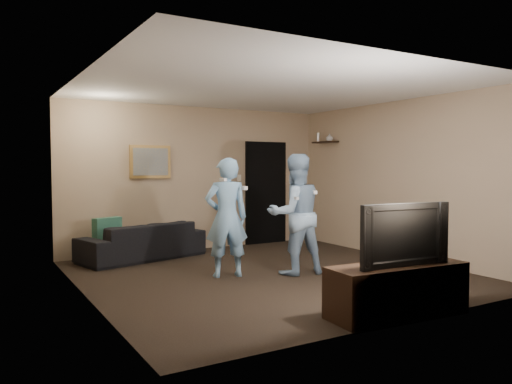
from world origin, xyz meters
TOP-DOWN VIEW (x-y plane):
  - ground at (0.00, 0.00)m, footprint 5.00×5.00m
  - ceiling at (0.00, 0.00)m, footprint 5.00×5.00m
  - wall_back at (0.00, 2.50)m, footprint 5.00×0.04m
  - wall_front at (0.00, -2.50)m, footprint 5.00×0.04m
  - wall_left at (-2.50, 0.00)m, footprint 0.04×5.00m
  - wall_right at (2.50, 0.00)m, footprint 0.04×5.00m
  - sofa at (-1.19, 2.04)m, footprint 2.18×1.30m
  - throw_pillow at (-1.76, 2.04)m, footprint 0.48×0.31m
  - painting_frame at (-0.90, 2.48)m, footprint 0.72×0.05m
  - painting_canvas at (-0.90, 2.45)m, footprint 0.62×0.01m
  - doorway at (1.45, 2.47)m, footprint 0.90×0.06m
  - light_switch at (0.85, 2.48)m, footprint 0.08×0.02m
  - wall_shelf at (2.39, 1.80)m, footprint 0.20×0.60m
  - shelf_vase at (2.39, 1.67)m, footprint 0.15×0.15m
  - shelf_figurine at (2.39, 2.02)m, footprint 0.06×0.06m
  - tv_console at (0.11, -2.29)m, footprint 1.55×0.59m
  - television at (0.11, -2.29)m, footprint 1.11×0.22m
  - wii_player_left at (-0.59, 0.18)m, footprint 0.68×0.56m
  - wii_player_right at (0.32, -0.16)m, footprint 0.91×0.76m

SIDE VIEW (x-z plane):
  - ground at x=0.00m, z-range 0.00..0.00m
  - tv_console at x=0.11m, z-range -0.02..0.52m
  - sofa at x=-1.19m, z-range 0.00..0.60m
  - throw_pillow at x=-1.76m, z-range 0.25..0.71m
  - wii_player_left at x=-0.59m, z-range 0.00..1.64m
  - television at x=0.11m, z-range 0.52..1.16m
  - wii_player_right at x=0.32m, z-range 0.00..1.70m
  - doorway at x=1.45m, z-range 0.00..2.00m
  - wall_back at x=0.00m, z-range 0.00..2.60m
  - wall_front at x=0.00m, z-range 0.00..2.60m
  - wall_left at x=-2.50m, z-range 0.00..2.60m
  - wall_right at x=2.50m, z-range 0.00..2.60m
  - light_switch at x=0.85m, z-range 1.24..1.36m
  - painting_frame at x=-0.90m, z-range 1.32..1.89m
  - painting_canvas at x=-0.90m, z-range 1.37..1.83m
  - wall_shelf at x=2.39m, z-range 1.98..2.00m
  - shelf_vase at x=2.39m, z-range 2.00..2.14m
  - shelf_figurine at x=2.39m, z-range 2.00..2.18m
  - ceiling at x=0.00m, z-range 2.58..2.62m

